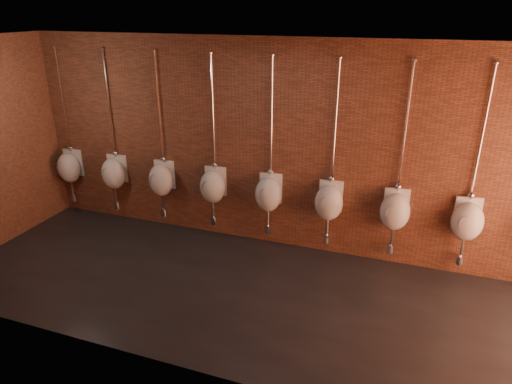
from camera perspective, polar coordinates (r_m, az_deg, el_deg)
ground at (r=6.28m, az=-0.86°, el=-12.59°), size 8.50×8.50×0.00m
room_shell at (r=5.38m, az=-0.98°, el=5.25°), size 8.54×3.04×3.22m
urinal_0 at (r=8.85m, az=-22.29°, el=2.96°), size 0.47×0.42×2.72m
urinal_1 at (r=8.27m, az=-17.37°, el=2.34°), size 0.47×0.42×2.72m
urinal_2 at (r=7.76m, az=-11.76°, el=1.61°), size 0.47×0.42×2.72m
urinal_3 at (r=7.34m, az=-5.43°, el=0.77°), size 0.47×0.42×2.72m
urinal_4 at (r=7.01m, az=1.57°, el=-0.17°), size 0.47×0.42×2.72m
urinal_5 at (r=6.81m, az=9.11°, el=-1.18°), size 0.47×0.42×2.72m
urinal_6 at (r=6.73m, az=16.98°, el=-2.22°), size 0.47×0.42×2.72m
urinal_7 at (r=6.78m, az=24.90°, el=-3.21°), size 0.47×0.42×2.72m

